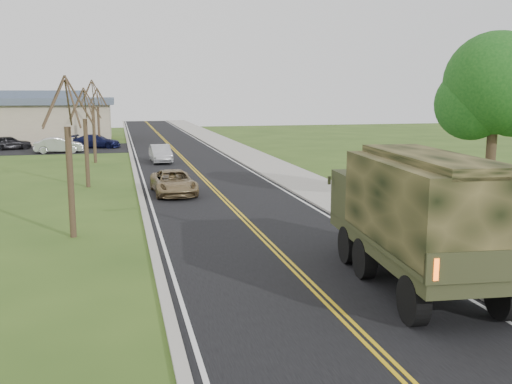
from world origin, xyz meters
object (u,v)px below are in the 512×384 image
object	(u,v)px
military_truck	(417,210)
sedan_silver	(161,154)
suv_champagne	(174,182)
pickup_navy	(436,184)

from	to	relation	value
military_truck	sedan_silver	size ratio (longest dim) A/B	1.89
suv_champagne	pickup_navy	size ratio (longest dim) A/B	0.82
suv_champagne	sedan_silver	world-z (taller)	sedan_silver
military_truck	suv_champagne	bearing A→B (deg)	112.74
military_truck	pickup_navy	distance (m)	14.20
military_truck	pickup_navy	bearing A→B (deg)	62.02
military_truck	pickup_navy	xyz separation A→B (m)	(7.75, 11.82, -1.39)
suv_champagne	pickup_navy	world-z (taller)	pickup_navy
pickup_navy	sedan_silver	bearing A→B (deg)	52.30
military_truck	suv_champagne	xyz separation A→B (m)	(-5.20, 16.53, -1.56)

